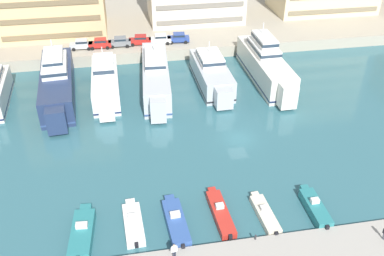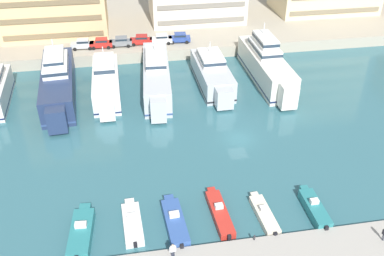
# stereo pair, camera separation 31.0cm
# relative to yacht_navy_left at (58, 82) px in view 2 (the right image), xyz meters

# --- Properties ---
(ground_plane) EXTENTS (400.00, 400.00, 0.00)m
(ground_plane) POSITION_rel_yacht_navy_left_xyz_m (24.89, -16.26, -2.51)
(ground_plane) COLOR #336670
(pier_dock) EXTENTS (120.00, 4.67, 0.55)m
(pier_dock) POSITION_rel_yacht_navy_left_xyz_m (24.89, -36.36, -2.24)
(pier_dock) COLOR #A8A399
(pier_dock) RESTS_ON ground
(yacht_navy_left) EXTENTS (6.08, 22.76, 8.43)m
(yacht_navy_left) POSITION_rel_yacht_navy_left_xyz_m (0.00, 0.00, 0.00)
(yacht_navy_left) COLOR navy
(yacht_navy_left) RESTS_ON ground
(yacht_white_mid_left) EXTENTS (4.14, 17.29, 7.16)m
(yacht_white_mid_left) POSITION_rel_yacht_navy_left_xyz_m (7.37, -0.63, -0.33)
(yacht_white_mid_left) COLOR white
(yacht_white_mid_left) RESTS_ON ground
(yacht_silver_center_left) EXTENTS (5.49, 22.30, 7.13)m
(yacht_silver_center_left) POSITION_rel_yacht_navy_left_xyz_m (15.39, 0.02, -0.26)
(yacht_silver_center_left) COLOR silver
(yacht_silver_center_left) RESTS_ON ground
(yacht_silver_center) EXTENTS (4.91, 17.18, 6.73)m
(yacht_silver_center) POSITION_rel_yacht_navy_left_xyz_m (24.54, -0.36, -0.48)
(yacht_silver_center) COLOR silver
(yacht_silver_center) RESTS_ON ground
(yacht_ivory_center_right) EXTENTS (4.83, 21.46, 8.92)m
(yacht_ivory_center_right) POSITION_rel_yacht_navy_left_xyz_m (33.83, 0.18, 0.17)
(yacht_ivory_center_right) COLOR silver
(yacht_ivory_center_right) RESTS_ON ground
(motorboat_teal_far_left) EXTENTS (2.61, 7.40, 1.59)m
(motorboat_teal_far_left) POSITION_rel_yacht_navy_left_xyz_m (4.66, -30.36, -1.96)
(motorboat_teal_far_left) COLOR teal
(motorboat_teal_far_left) RESTS_ON ground
(motorboat_white_left) EXTENTS (2.11, 6.60, 1.53)m
(motorboat_white_left) POSITION_rel_yacht_navy_left_xyz_m (9.81, -29.96, -1.98)
(motorboat_white_left) COLOR white
(motorboat_white_left) RESTS_ON ground
(motorboat_blue_mid_left) EXTENTS (2.27, 7.45, 1.62)m
(motorboat_blue_mid_left) POSITION_rel_yacht_navy_left_xyz_m (14.18, -30.57, -1.95)
(motorboat_blue_mid_left) COLOR #33569E
(motorboat_blue_mid_left) RESTS_ON ground
(motorboat_red_center_left) EXTENTS (1.90, 7.63, 1.36)m
(motorboat_red_center_left) POSITION_rel_yacht_navy_left_xyz_m (19.08, -29.97, -2.07)
(motorboat_red_center_left) COLOR red
(motorboat_red_center_left) RESTS_ON ground
(motorboat_cream_center) EXTENTS (1.86, 6.57, 1.22)m
(motorboat_cream_center) POSITION_rel_yacht_navy_left_xyz_m (23.74, -30.90, -2.13)
(motorboat_cream_center) COLOR beige
(motorboat_cream_center) RESTS_ON ground
(motorboat_teal_center_right) EXTENTS (1.66, 6.52, 1.59)m
(motorboat_teal_center_right) POSITION_rel_yacht_navy_left_xyz_m (29.28, -31.12, -1.95)
(motorboat_teal_center_right) COLOR teal
(motorboat_teal_center_right) RESTS_ON ground
(car_silver_far_left) EXTENTS (4.17, 2.05, 1.80)m
(car_silver_far_left) POSITION_rel_yacht_navy_left_xyz_m (3.29, 13.63, 0.54)
(car_silver_far_left) COLOR #B7BCC1
(car_silver_far_left) RESTS_ON quay_promenade
(car_red_left) EXTENTS (4.17, 2.06, 1.80)m
(car_red_left) POSITION_rel_yacht_navy_left_xyz_m (6.62, 13.50, 0.54)
(car_red_left) COLOR red
(car_red_left) RESTS_ON quay_promenade
(car_grey_mid_left) EXTENTS (4.17, 2.06, 1.80)m
(car_grey_mid_left) POSITION_rel_yacht_navy_left_xyz_m (10.21, 13.59, 0.54)
(car_grey_mid_left) COLOR slate
(car_grey_mid_left) RESTS_ON quay_promenade
(car_red_center_left) EXTENTS (4.25, 2.25, 1.80)m
(car_red_center_left) POSITION_rel_yacht_navy_left_xyz_m (13.98, 13.84, 0.54)
(car_red_center_left) COLOR red
(car_red_center_left) RESTS_ON quay_promenade
(car_white_center) EXTENTS (4.19, 2.10, 1.80)m
(car_white_center) POSITION_rel_yacht_navy_left_xyz_m (17.70, 13.66, 0.54)
(car_white_center) COLOR white
(car_white_center) RESTS_ON quay_promenade
(car_blue_center_right) EXTENTS (4.23, 2.20, 1.80)m
(car_blue_center_right) POSITION_rel_yacht_navy_left_xyz_m (21.16, 13.66, 0.54)
(car_blue_center_right) COLOR #28428E
(car_blue_center_right) RESTS_ON quay_promenade
(pedestrian_mid_deck) EXTENTS (0.67, 0.32, 1.74)m
(pedestrian_mid_deck) POSITION_rel_yacht_navy_left_xyz_m (13.40, -35.08, -0.93)
(pedestrian_mid_deck) COLOR #282D3D
(pedestrian_mid_deck) RESTS_ON pier_dock
(bollard_west) EXTENTS (0.20, 0.20, 0.61)m
(bollard_west) POSITION_rel_yacht_navy_left_xyz_m (13.68, -34.28, -1.64)
(bollard_west) COLOR #2D2D33
(bollard_west) RESTS_ON pier_dock
(bollard_west_mid) EXTENTS (0.20, 0.20, 0.61)m
(bollard_west_mid) POSITION_rel_yacht_navy_left_xyz_m (21.63, -34.28, -1.64)
(bollard_west_mid) COLOR #2D2D33
(bollard_west_mid) RESTS_ON pier_dock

